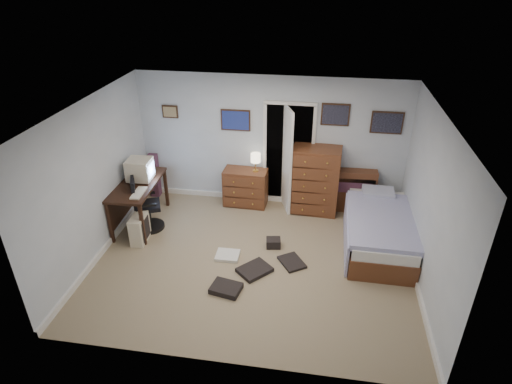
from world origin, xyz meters
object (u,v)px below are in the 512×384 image
at_px(computer_desk, 133,192).
at_px(tall_dresser, 315,180).
at_px(low_dresser, 245,187).
at_px(bed, 378,230).
at_px(office_chair, 145,210).

bearing_deg(computer_desk, tall_dresser, 14.12).
distance_m(low_dresser, bed, 2.63).
xyz_separation_m(office_chair, tall_dresser, (2.92, 1.10, 0.26)).
distance_m(computer_desk, low_dresser, 2.11).
relative_size(computer_desk, office_chair, 1.43).
bearing_deg(bed, tall_dresser, 138.76).
bearing_deg(computer_desk, office_chair, -33.59).
height_order(low_dresser, tall_dresser, tall_dresser).
distance_m(low_dresser, tall_dresser, 1.35).
bearing_deg(office_chair, low_dresser, 12.03).
bearing_deg(low_dresser, tall_dresser, 1.40).
distance_m(office_chair, tall_dresser, 3.13).
bearing_deg(tall_dresser, computer_desk, -159.80).
bearing_deg(low_dresser, bed, -20.32).
bearing_deg(tall_dresser, office_chair, -155.61).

